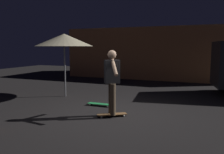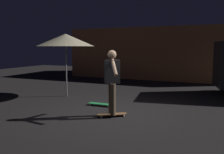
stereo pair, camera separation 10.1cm
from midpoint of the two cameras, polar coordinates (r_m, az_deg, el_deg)
ground_plane at (r=6.63m, az=-0.22°, el=-8.85°), size 28.00×28.00×0.00m
low_building at (r=15.57m, az=9.45°, el=5.62°), size 9.58×4.37×2.92m
patio_umbrella at (r=9.05m, az=-11.50°, el=8.51°), size 2.10×2.10×2.30m
skateboard_ridden at (r=6.45m, az=-0.46°, el=-8.81°), size 0.75×0.62×0.07m
skateboard_spare at (r=7.59m, az=-3.27°, el=-6.39°), size 0.78×0.23×0.07m
skater at (r=6.25m, az=-0.46°, el=-0.12°), size 0.65×0.85×1.67m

